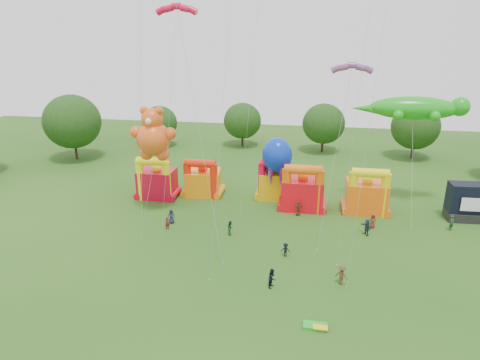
# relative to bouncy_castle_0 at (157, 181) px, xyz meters

# --- Properties ---
(ground) EXTENTS (160.00, 160.00, 0.00)m
(ground) POSITION_rel_bouncy_castle_0_xyz_m (16.04, -27.27, -2.42)
(ground) COLOR #1E4814
(ground) RESTS_ON ground
(tree_ring) EXTENTS (124.29, 126.40, 12.07)m
(tree_ring) POSITION_rel_bouncy_castle_0_xyz_m (14.85, -26.65, 3.84)
(tree_ring) COLOR #352314
(tree_ring) RESTS_ON ground
(bouncy_castle_0) EXTENTS (5.08, 4.11, 6.37)m
(bouncy_castle_0) POSITION_rel_bouncy_castle_0_xyz_m (0.00, 0.00, 0.00)
(bouncy_castle_0) COLOR red
(bouncy_castle_0) RESTS_ON ground
(bouncy_castle_1) EXTENTS (5.44, 4.58, 5.74)m
(bouncy_castle_1) POSITION_rel_bouncy_castle_0_xyz_m (6.29, 2.07, -0.24)
(bouncy_castle_1) COLOR orange
(bouncy_castle_1) RESTS_ON ground
(bouncy_castle_2) EXTENTS (4.93, 4.09, 6.08)m
(bouncy_castle_2) POSITION_rel_bouncy_castle_0_xyz_m (16.85, 2.44, -0.10)
(bouncy_castle_2) COLOR #DBA50B
(bouncy_castle_2) RESTS_ON ground
(bouncy_castle_3) EXTENTS (5.54, 4.46, 6.59)m
(bouncy_castle_3) POSITION_rel_bouncy_castle_0_xyz_m (20.83, -0.77, 0.07)
(bouncy_castle_3) COLOR red
(bouncy_castle_3) RESTS_ON ground
(bouncy_castle_4) EXTENTS (5.26, 4.24, 6.47)m
(bouncy_castle_4) POSITION_rel_bouncy_castle_0_xyz_m (29.25, -0.59, 0.03)
(bouncy_castle_4) COLOR #FF5F0D
(bouncy_castle_4) RESTS_ON ground
(stage_trailer) EXTENTS (7.52, 3.16, 4.84)m
(stage_trailer) POSITION_rel_bouncy_castle_0_xyz_m (42.96, -0.91, -0.09)
(stage_trailer) COLOR black
(stage_trailer) RESTS_ON ground
(teddy_bear_kite) EXTENTS (6.01, 4.55, 14.26)m
(teddy_bear_kite) POSITION_rel_bouncy_castle_0_xyz_m (1.81, -5.25, 6.81)
(teddy_bear_kite) COLOR #EF561A
(teddy_bear_kite) RESTS_ON ground
(gecko_kite) EXTENTS (15.03, 11.85, 14.98)m
(gecko_kite) POSITION_rel_bouncy_castle_0_xyz_m (34.71, 2.40, 8.37)
(gecko_kite) COLOR #1DA517
(gecko_kite) RESTS_ON ground
(octopus_kite) EXTENTS (4.20, 6.26, 9.23)m
(octopus_kite) POSITION_rel_bouncy_castle_0_xyz_m (17.34, 1.30, 2.70)
(octopus_kite) COLOR #0C31BC
(octopus_kite) RESTS_ON ground
(parafoil_kites) EXTENTS (26.89, 11.48, 31.17)m
(parafoil_kites) POSITION_rel_bouncy_castle_0_xyz_m (12.51, -11.92, 9.89)
(parafoil_kites) COLOR #EF0B3A
(parafoil_kites) RESTS_ON ground
(diamond_kites) EXTENTS (22.32, 20.14, 36.45)m
(diamond_kites) POSITION_rel_bouncy_castle_0_xyz_m (17.33, -12.26, 14.20)
(diamond_kites) COLOR red
(diamond_kites) RESTS_ON ground
(folded_kite_bundle) EXTENTS (2.02, 1.13, 0.31)m
(folded_kite_bundle) POSITION_rel_bouncy_castle_0_xyz_m (22.63, -25.59, -2.28)
(folded_kite_bundle) COLOR green
(folded_kite_bundle) RESTS_ON ground
(spectator_0) EXTENTS (1.10, 0.94, 1.91)m
(spectator_0) POSITION_rel_bouncy_castle_0_xyz_m (4.78, -8.25, -1.47)
(spectator_0) COLOR #23253A
(spectator_0) RESTS_ON ground
(spectator_1) EXTENTS (0.68, 0.70, 1.62)m
(spectator_1) POSITION_rel_bouncy_castle_0_xyz_m (4.82, -9.97, -1.61)
(spectator_1) COLOR maroon
(spectator_1) RESTS_ON ground
(spectator_2) EXTENTS (0.88, 1.01, 1.78)m
(spectator_2) POSITION_rel_bouncy_castle_0_xyz_m (12.67, -10.13, -1.53)
(spectator_2) COLOR #1B442D
(spectator_2) RESTS_ON ground
(spectator_3) EXTENTS (1.04, 0.64, 1.56)m
(spectator_3) POSITION_rel_bouncy_castle_0_xyz_m (19.44, -14.29, -1.64)
(spectator_3) COLOR black
(spectator_3) RESTS_ON ground
(spectator_4) EXTENTS (1.25, 0.91, 1.97)m
(spectator_4) POSITION_rel_bouncy_castle_0_xyz_m (20.46, -3.38, -1.44)
(spectator_4) COLOR #47401C
(spectator_4) RESTS_ON ground
(spectator_5) EXTENTS (1.43, 1.88, 1.97)m
(spectator_5) POSITION_rel_bouncy_castle_0_xyz_m (28.62, -7.59, -1.43)
(spectator_5) COLOR #262C40
(spectator_5) RESTS_ON ground
(spectator_6) EXTENTS (0.93, 0.65, 1.83)m
(spectator_6) POSITION_rel_bouncy_castle_0_xyz_m (29.57, -5.52, -1.51)
(spectator_6) COLOR maroon
(spectator_6) RESTS_ON ground
(spectator_7) EXTENTS (0.82, 0.83, 1.94)m
(spectator_7) POSITION_rel_bouncy_castle_0_xyz_m (38.93, -4.71, -1.45)
(spectator_7) COLOR #183D22
(spectator_7) RESTS_ON ground
(spectator_8) EXTENTS (0.97, 1.11, 1.92)m
(spectator_8) POSITION_rel_bouncy_castle_0_xyz_m (18.55, -20.29, -1.46)
(spectator_8) COLOR black
(spectator_8) RESTS_ON ground
(spectator_9) EXTENTS (1.45, 1.18, 1.96)m
(spectator_9) POSITION_rel_bouncy_castle_0_xyz_m (25.04, -18.77, -1.44)
(spectator_9) COLOR #48361D
(spectator_9) RESTS_ON ground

